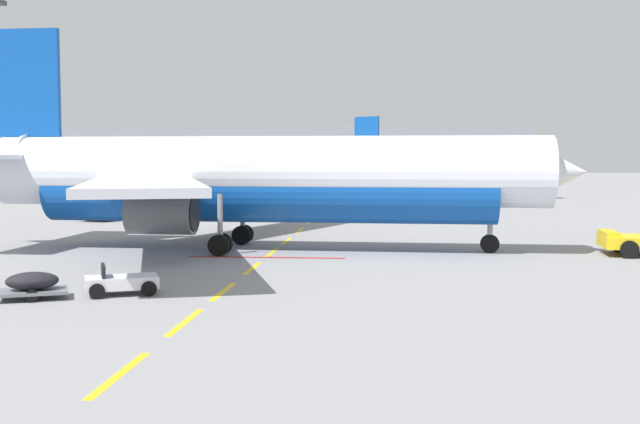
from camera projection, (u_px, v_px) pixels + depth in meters
The scene contains 6 objects.
ground at pixel (614, 229), 55.62m from camera, with size 400.00×400.00×0.00m, color gray.
apron_paint_markings at pixel (301, 229), 55.13m from camera, with size 8.00×97.64×0.01m.
airliner_foreground at pixel (257, 178), 42.82m from camera, with size 34.75×34.61×12.20m.
airliner_mid_left at pixel (443, 169), 102.37m from camera, with size 28.58×26.92×10.62m.
fuel_service_truck at pixel (121, 199), 64.33m from camera, with size 4.92×7.38×3.14m.
terminal_satellite at pixel (284, 156), 164.52m from camera, with size 98.93×25.60×12.08m.
Camera 1 is at (24.30, -17.06, 5.07)m, focal length 44.22 mm.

